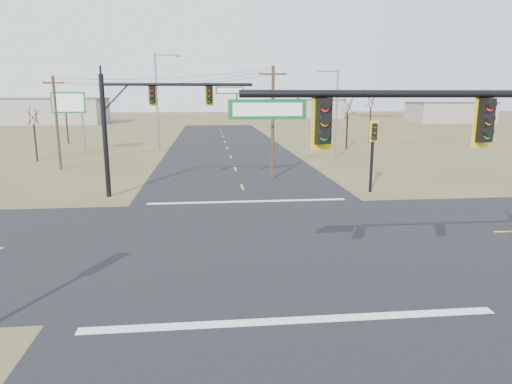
# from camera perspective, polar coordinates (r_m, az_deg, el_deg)

# --- Properties ---
(ground) EXTENTS (320.00, 320.00, 0.00)m
(ground) POSITION_cam_1_polar(r_m,az_deg,el_deg) (20.44, 0.80, -6.04)
(ground) COLOR brown
(ground) RESTS_ON ground
(road_ew) EXTENTS (160.00, 14.00, 0.02)m
(road_ew) POSITION_cam_1_polar(r_m,az_deg,el_deg) (20.44, 0.80, -6.01)
(road_ew) COLOR black
(road_ew) RESTS_ON ground
(road_ns) EXTENTS (14.00, 160.00, 0.02)m
(road_ns) POSITION_cam_1_polar(r_m,az_deg,el_deg) (20.44, 0.80, -6.01)
(road_ns) COLOR black
(road_ns) RESTS_ON ground
(stop_bar_near) EXTENTS (12.00, 0.40, 0.01)m
(stop_bar_near) POSITION_cam_1_polar(r_m,az_deg,el_deg) (13.58, 4.70, -15.69)
(stop_bar_near) COLOR silver
(stop_bar_near) RESTS_ON road_ns
(stop_bar_far) EXTENTS (12.00, 0.40, 0.01)m
(stop_bar_far) POSITION_cam_1_polar(r_m,az_deg,el_deg) (27.63, -1.04, -1.18)
(stop_bar_far) COLOR silver
(stop_bar_far) RESTS_ON road_ns
(mast_arm_near) EXTENTS (10.34, 0.54, 6.96)m
(mast_arm_near) POSITION_cam_1_polar(r_m,az_deg,el_deg) (12.62, 27.39, 4.97)
(mast_arm_near) COLOR black
(mast_arm_near) RESTS_ON ground
(mast_arm_far) EXTENTS (9.36, 0.58, 7.59)m
(mast_arm_far) POSITION_cam_1_polar(r_m,az_deg,el_deg) (29.47, -13.05, 9.99)
(mast_arm_far) COLOR black
(mast_arm_far) RESTS_ON ground
(pedestal_signal_ne) EXTENTS (0.60, 0.53, 4.74)m
(pedestal_signal_ne) POSITION_cam_1_polar(r_m,az_deg,el_deg) (30.85, 14.47, 6.20)
(pedestal_signal_ne) COLOR black
(pedestal_signal_ne) RESTS_ON ground
(utility_pole_near) EXTENTS (2.07, 0.33, 8.46)m
(utility_pole_near) POSITION_cam_1_polar(r_m,az_deg,el_deg) (34.68, 2.11, 8.85)
(utility_pole_near) COLOR #46311E
(utility_pole_near) RESTS_ON ground
(utility_pole_far) EXTENTS (1.88, 0.74, 7.95)m
(utility_pole_far) POSITION_cam_1_polar(r_m,az_deg,el_deg) (43.08, -23.66, 8.16)
(utility_pole_far) COLOR #46311E
(utility_pole_far) RESTS_ON ground
(highway_sign) EXTENTS (3.56, 0.18, 6.68)m
(highway_sign) POSITION_cam_1_polar(r_m,az_deg,el_deg) (53.57, -22.34, 9.34)
(highway_sign) COLOR slate
(highway_sign) RESTS_ON ground
(streetlight_a) EXTENTS (2.48, 0.35, 8.84)m
(streetlight_a) POSITION_cam_1_polar(r_m,az_deg,el_deg) (46.82, 9.81, 10.15)
(streetlight_a) COLOR slate
(streetlight_a) RESTS_ON ground
(streetlight_c) EXTENTS (3.07, 0.35, 11.00)m
(streetlight_c) POSITION_cam_1_polar(r_m,az_deg,el_deg) (54.59, -12.05, 11.58)
(streetlight_c) COLOR slate
(streetlight_c) RESTS_ON ground
(bare_tree_a) EXTENTS (2.68, 2.68, 5.62)m
(bare_tree_a) POSITION_cam_1_polar(r_m,az_deg,el_deg) (49.41, -26.12, 8.61)
(bare_tree_a) COLOR black
(bare_tree_a) RESTS_ON ground
(bare_tree_b) EXTENTS (2.63, 2.63, 6.43)m
(bare_tree_b) POSITION_cam_1_polar(r_m,az_deg,el_deg) (66.11, -22.75, 10.06)
(bare_tree_b) COLOR black
(bare_tree_b) RESTS_ON ground
(bare_tree_c) EXTENTS (3.26, 3.26, 6.65)m
(bare_tree_c) POSITION_cam_1_polar(r_m,az_deg,el_deg) (55.95, 11.42, 10.63)
(bare_tree_c) COLOR black
(bare_tree_c) RESTS_ON ground
(bare_tree_d) EXTENTS (3.23, 3.23, 7.13)m
(bare_tree_d) POSITION_cam_1_polar(r_m,az_deg,el_deg) (64.56, 14.20, 11.12)
(bare_tree_d) COLOR black
(bare_tree_d) RESTS_ON ground
(warehouse_left) EXTENTS (28.00, 14.00, 5.50)m
(warehouse_left) POSITION_cam_1_polar(r_m,az_deg,el_deg) (115.67, -25.36, 9.09)
(warehouse_left) COLOR gray
(warehouse_left) RESTS_ON ground
(warehouse_mid) EXTENTS (20.00, 12.00, 5.00)m
(warehouse_mid) POSITION_cam_1_polar(r_m,az_deg,el_deg) (132.21, 6.01, 10.28)
(warehouse_mid) COLOR gray
(warehouse_mid) RESTS_ON ground
(warehouse_right) EXTENTS (18.00, 10.00, 4.50)m
(warehouse_right) POSITION_cam_1_polar(r_m,az_deg,el_deg) (119.08, 23.07, 9.10)
(warehouse_right) COLOR gray
(warehouse_right) RESTS_ON ground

